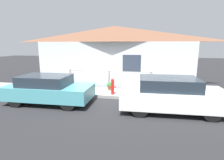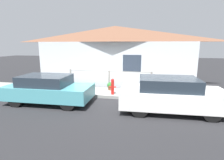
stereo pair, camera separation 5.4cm
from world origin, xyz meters
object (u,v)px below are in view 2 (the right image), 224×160
object	(u,v)px
car_left	(48,89)
potted_plant_near_hydrant	(110,86)
fire_hydrant	(113,86)
car_right	(171,95)

from	to	relation	value
car_left	potted_plant_near_hydrant	world-z (taller)	car_left
car_left	potted_plant_near_hydrant	distance (m)	3.34
fire_hydrant	potted_plant_near_hydrant	xyz separation A→B (m)	(-0.32, 0.84, -0.19)
car_right	fire_hydrant	world-z (taller)	car_right
car_left	potted_plant_near_hydrant	size ratio (longest dim) A/B	8.90
car_left	car_right	distance (m)	5.37
car_right	fire_hydrant	size ratio (longest dim) A/B	4.98
car_left	fire_hydrant	distance (m)	3.08
potted_plant_near_hydrant	car_left	bearing A→B (deg)	-135.76
car_right	car_left	bearing A→B (deg)	177.83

